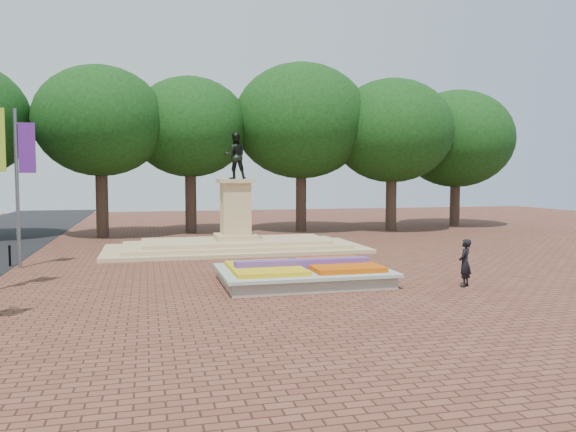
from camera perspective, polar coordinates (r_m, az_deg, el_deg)
name	(u,v)px	position (r m, az deg, el deg)	size (l,w,h in m)	color
ground	(266,275)	(23.13, -2.25, -6.03)	(90.00, 90.00, 0.00)	brown
flower_bed	(303,273)	(21.40, 1.58, -5.83)	(6.30, 4.30, 0.91)	gray
monument	(236,234)	(30.81, -5.34, -1.88)	(14.00, 6.00, 6.40)	tan
tree_row_back	(246,140)	(40.98, -4.33, 7.69)	(44.80, 8.80, 10.43)	#3A2920
pedestrian	(465,263)	(21.62, 17.53, -4.56)	(0.64, 0.42, 1.76)	black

